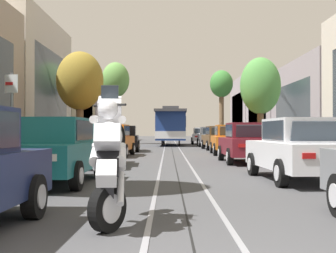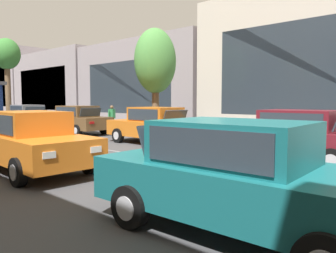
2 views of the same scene
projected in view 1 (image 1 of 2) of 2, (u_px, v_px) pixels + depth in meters
ground_plane at (171, 151)px, 27.82m from camera, size 160.00×160.00×0.00m
trolley_track_rails at (170, 148)px, 32.09m from camera, size 1.14×70.75×0.01m
building_facade_left at (8, 87)px, 30.53m from camera, size 5.84×62.45×9.68m
building_facade_right at (331, 92)px, 30.77m from camera, size 5.88×62.45×10.60m
parked_car_teal_second_left at (52, 150)px, 10.71m from camera, size 2.08×4.40×1.58m
parked_car_teal_mid_left at (90, 144)px, 16.06m from camera, size 2.11×4.41×1.58m
parked_car_orange_fourth_left at (110, 140)px, 22.22m from camera, size 2.14×4.42×1.58m
parked_car_black_fifth_left at (122, 138)px, 27.67m from camera, size 2.14×4.42×1.58m
parked_car_white_second_right at (298, 149)px, 11.28m from camera, size 2.14×4.42×1.58m
parked_car_maroon_mid_right at (246, 143)px, 17.58m from camera, size 2.01×4.36×1.58m
parked_car_orange_fourth_right at (228, 140)px, 23.79m from camera, size 2.09×4.40×1.58m
parked_car_brown_fifth_right at (217, 138)px, 29.90m from camera, size 2.12×4.41×1.58m
parked_car_grey_sixth_right at (208, 137)px, 35.99m from camera, size 2.06×4.39×1.58m
parked_car_white_far_right at (200, 136)px, 42.69m from camera, size 2.09×4.40×1.58m
street_tree_kerb_left_second at (78, 82)px, 25.31m from camera, size 2.69×2.29×5.81m
street_tree_kerb_left_mid at (114, 81)px, 43.24m from camera, size 2.71×2.35×7.97m
street_tree_kerb_right_second at (259, 87)px, 25.68m from camera, size 2.35×1.91×5.52m
street_tree_kerb_right_mid at (220, 86)px, 43.48m from camera, size 2.24×2.24×7.22m
cable_car_trolley at (169, 126)px, 38.57m from camera, size 2.76×9.17×3.28m
motorcycle_with_rider at (107, 151)px, 5.87m from camera, size 0.53×1.82×1.90m
pedestrian_on_left_pavement at (7, 138)px, 21.60m from camera, size 0.55×0.42×1.65m
pedestrian_on_right_pavement at (254, 137)px, 29.95m from camera, size 0.55×0.39×1.57m
pedestrian_crossing_far at (86, 135)px, 34.41m from camera, size 0.55×0.38×1.62m
street_sign_post at (9, 113)px, 11.64m from camera, size 0.36×0.09×2.81m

